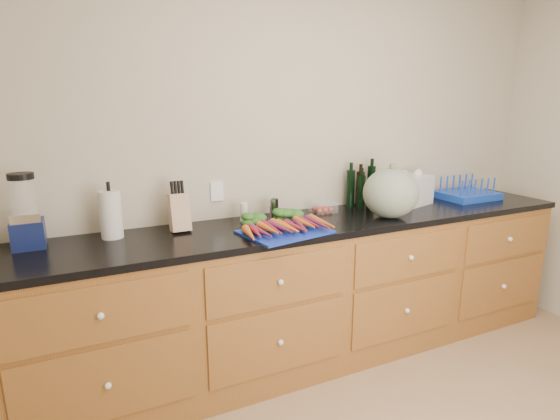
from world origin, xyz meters
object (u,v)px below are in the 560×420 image
squash (391,193)px  paper_towel (111,214)px  cutting_board (285,232)px  tomato_box (323,207)px  dish_rack (466,193)px  knife_block (179,213)px  carrots (282,225)px  blender_appliance (26,216)px

squash → paper_towel: bearing=170.0°
cutting_board → tomato_box: bearing=36.4°
cutting_board → dish_rack: 1.70m
knife_block → carrots: bearing=-26.4°
squash → blender_appliance: bearing=171.9°
blender_appliance → dish_rack: bearing=-1.5°
carrots → cutting_board: bearing=-90.0°
paper_towel → cutting_board: bearing=-19.8°
knife_block → dish_rack: knife_block is taller
carrots → blender_appliance: 1.32m
cutting_board → paper_towel: 0.95m
cutting_board → dish_rack: dish_rack is taller
squash → blender_appliance: blender_appliance is taller
squash → knife_block: 1.32m
paper_towel → blender_appliance: bearing=-179.7°
tomato_box → squash: bearing=-43.8°
blender_appliance → knife_block: size_ratio=1.78×
dish_rack → blender_appliance: bearing=178.5°
cutting_board → dish_rack: size_ratio=1.11×
paper_towel → knife_block: 0.36m
knife_block → blender_appliance: bearing=178.6°
cutting_board → paper_towel: paper_towel is taller
knife_block → dish_rack: bearing=-1.6°
paper_towel → carrots: bearing=-17.6°
tomato_box → blender_appliance: bearing=-179.6°
cutting_board → squash: size_ratio=1.32×
squash → dish_rack: (0.92, 0.21, -0.12)m
knife_block → tomato_box: size_ratio=1.35×
dish_rack → knife_block: bearing=178.4°
blender_appliance → squash: bearing=-8.1°
cutting_board → squash: (0.76, 0.03, 0.15)m
carrots → blender_appliance: size_ratio=1.29×
carrots → blender_appliance: blender_appliance is taller
carrots → dish_rack: size_ratio=1.18×
blender_appliance → tomato_box: 1.74m
paper_towel → tomato_box: paper_towel is taller
squash → knife_block: squash is taller
blender_appliance → carrots: bearing=-12.3°
blender_appliance → paper_towel: blender_appliance is taller
carrots → dish_rack: 1.69m
tomato_box → paper_towel: bearing=-179.6°
blender_appliance → tomato_box: bearing=0.4°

